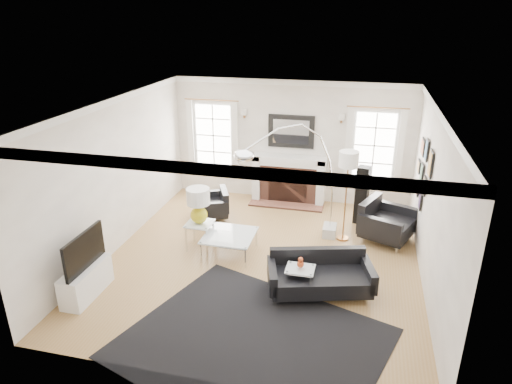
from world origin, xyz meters
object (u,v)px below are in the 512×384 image
(fireplace, at_px, (289,180))
(armchair_left, at_px, (213,206))
(gourd_lamp, at_px, (198,203))
(sofa, at_px, (319,276))
(coffee_table, at_px, (229,236))
(armchair_right, at_px, (384,223))
(arc_floor_lamp, at_px, (291,181))

(fireplace, xyz_separation_m, armchair_left, (-1.43, -1.30, -0.25))
(gourd_lamp, bearing_deg, fireplace, 64.79)
(sofa, bearing_deg, gourd_lamp, 158.59)
(coffee_table, bearing_deg, gourd_lamp, 171.04)
(armchair_right, bearing_deg, arc_floor_lamp, -159.63)
(fireplace, bearing_deg, arc_floor_lamp, -79.66)
(fireplace, height_order, armchair_right, fireplace)
(armchair_left, height_order, gourd_lamp, gourd_lamp)
(coffee_table, relative_size, gourd_lamp, 1.32)
(armchair_left, height_order, arc_floor_lamp, arc_floor_lamp)
(arc_floor_lamp, bearing_deg, sofa, -62.91)
(sofa, distance_m, gourd_lamp, 2.60)
(armchair_right, height_order, gourd_lamp, gourd_lamp)
(sofa, distance_m, arc_floor_lamp, 1.89)
(arc_floor_lamp, bearing_deg, fireplace, 100.34)
(armchair_left, relative_size, arc_floor_lamp, 0.41)
(sofa, relative_size, arc_floor_lamp, 0.73)
(fireplace, height_order, arc_floor_lamp, arc_floor_lamp)
(armchair_left, bearing_deg, arc_floor_lamp, -24.72)
(armchair_right, bearing_deg, gourd_lamp, -161.36)
(armchair_left, distance_m, armchair_right, 3.57)
(armchair_left, relative_size, gourd_lamp, 1.46)
(fireplace, bearing_deg, coffee_table, -102.99)
(fireplace, distance_m, armchair_right, 2.61)
(fireplace, bearing_deg, armchair_left, -137.67)
(gourd_lamp, xyz_separation_m, arc_floor_lamp, (1.62, 0.49, 0.40))
(sofa, xyz_separation_m, armchair_right, (1.03, 2.06, 0.08))
(coffee_table, height_order, gourd_lamp, gourd_lamp)
(armchair_left, bearing_deg, coffee_table, -60.64)
(sofa, xyz_separation_m, coffee_table, (-1.74, 0.82, 0.08))
(arc_floor_lamp, bearing_deg, coffee_table, -150.10)
(sofa, xyz_separation_m, armchair_left, (-2.54, 2.24, 0.01))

